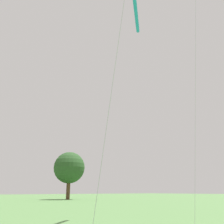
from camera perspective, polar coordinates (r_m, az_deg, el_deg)
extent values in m
cylinder|color=#1E8CBF|center=(22.61, 5.37, 21.85)|extent=(4.45, 4.14, 0.29)
cylinder|color=#B2B2B7|center=(14.22, 0.36, 8.01)|extent=(1.11, 2.06, 15.79)
cylinder|color=#B2B2B7|center=(17.15, 18.30, 6.62)|extent=(3.06, 0.10, 17.04)
cylinder|color=#513823|center=(59.37, -9.86, -16.91)|extent=(0.84, 0.84, 4.08)
sphere|color=#284C23|center=(59.59, -9.62, -12.26)|extent=(6.99, 6.99, 6.99)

